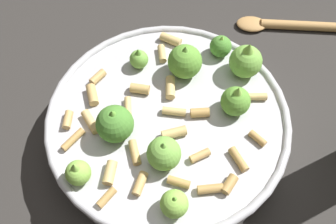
# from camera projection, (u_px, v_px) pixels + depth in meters

# --- Properties ---
(ground_plane) EXTENTS (2.40, 2.40, 0.00)m
(ground_plane) POSITION_uv_depth(u_px,v_px,m) (168.00, 138.00, 0.54)
(ground_plane) COLOR #2D2B28
(cooking_pan) EXTENTS (0.32, 0.32, 0.12)m
(cooking_pan) POSITION_uv_depth(u_px,v_px,m) (169.00, 124.00, 0.51)
(cooking_pan) COLOR #B7B7BC
(cooking_pan) RESTS_ON ground
(wooden_spoon) EXTENTS (0.14, 0.21, 0.02)m
(wooden_spoon) POSITION_uv_depth(u_px,v_px,m) (294.00, 26.00, 0.65)
(wooden_spoon) COLOR #B2844C
(wooden_spoon) RESTS_ON ground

